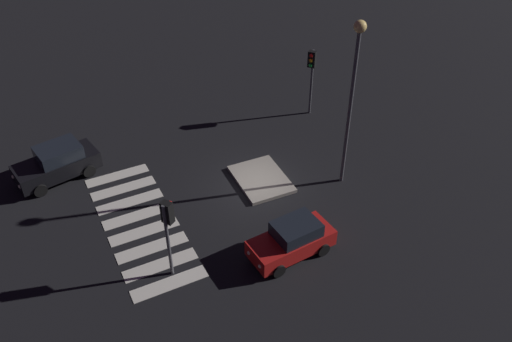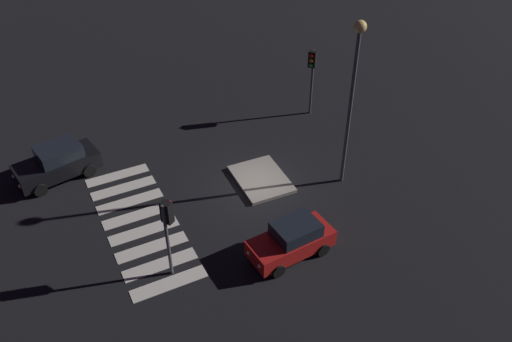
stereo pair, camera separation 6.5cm
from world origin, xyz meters
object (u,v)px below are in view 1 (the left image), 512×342
(traffic_island, at_px, (261,179))
(traffic_light_east, at_px, (168,221))
(car_black, at_px, (57,163))
(street_lamp, at_px, (353,80))
(car_red, at_px, (292,240))
(traffic_light_west, at_px, (312,67))

(traffic_island, distance_m, traffic_light_east, 7.63)
(car_black, relative_size, street_lamp, 0.51)
(car_black, bearing_deg, traffic_island, 140.31)
(car_red, bearing_deg, traffic_light_east, -19.78)
(traffic_island, distance_m, car_red, 5.27)
(traffic_light_east, bearing_deg, car_red, -46.79)
(car_red, height_order, car_black, car_black)
(traffic_light_east, distance_m, street_lamp, 10.31)
(car_black, height_order, traffic_light_west, traffic_light_west)
(traffic_island, xyz_separation_m, car_black, (-4.94, -9.08, 0.80))
(traffic_island, relative_size, traffic_light_west, 0.81)
(traffic_island, xyz_separation_m, car_red, (5.10, -1.13, 0.71))
(traffic_light_west, xyz_separation_m, traffic_light_east, (8.27, -11.58, -0.28))
(car_black, bearing_deg, traffic_light_west, 167.11)
(traffic_light_west, xyz_separation_m, street_lamp, (6.31, -1.88, 2.59))
(traffic_light_east, height_order, street_lamp, street_lamp)
(car_red, height_order, traffic_light_east, traffic_light_east)
(car_red, relative_size, traffic_light_east, 1.03)
(traffic_island, height_order, traffic_light_east, traffic_light_east)
(traffic_light_west, bearing_deg, street_lamp, 34.65)
(traffic_island, height_order, car_black, car_black)
(traffic_light_west, bearing_deg, car_red, 16.39)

